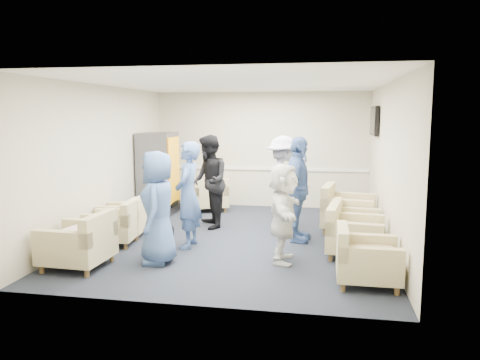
% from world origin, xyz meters
% --- Properties ---
extents(floor, '(6.00, 6.00, 0.00)m').
position_xyz_m(floor, '(0.00, 0.00, 0.00)').
color(floor, black).
rests_on(floor, ground).
extents(ceiling, '(6.00, 6.00, 0.00)m').
position_xyz_m(ceiling, '(0.00, 0.00, 2.70)').
color(ceiling, white).
rests_on(ceiling, back_wall).
extents(back_wall, '(5.00, 0.02, 2.70)m').
position_xyz_m(back_wall, '(0.00, 3.00, 1.35)').
color(back_wall, beige).
rests_on(back_wall, floor).
extents(front_wall, '(5.00, 0.02, 2.70)m').
position_xyz_m(front_wall, '(0.00, -3.00, 1.35)').
color(front_wall, beige).
rests_on(front_wall, floor).
extents(left_wall, '(0.02, 6.00, 2.70)m').
position_xyz_m(left_wall, '(-2.50, 0.00, 1.35)').
color(left_wall, beige).
rests_on(left_wall, floor).
extents(right_wall, '(0.02, 6.00, 2.70)m').
position_xyz_m(right_wall, '(2.50, 0.00, 1.35)').
color(right_wall, beige).
rests_on(right_wall, floor).
extents(chair_rail, '(4.98, 0.04, 0.06)m').
position_xyz_m(chair_rail, '(0.00, 2.98, 0.90)').
color(chair_rail, silver).
rests_on(chair_rail, back_wall).
extents(tv, '(0.10, 1.00, 0.58)m').
position_xyz_m(tv, '(2.44, 1.80, 2.05)').
color(tv, black).
rests_on(tv, right_wall).
extents(armchair_left_near, '(0.89, 0.89, 0.68)m').
position_xyz_m(armchair_left_near, '(-1.92, -1.98, 0.34)').
color(armchair_left_near, tan).
rests_on(armchair_left_near, floor).
extents(armchair_left_mid, '(0.87, 0.87, 0.63)m').
position_xyz_m(armchair_left_mid, '(-1.98, -0.72, 0.31)').
color(armchair_left_mid, tan).
rests_on(armchair_left_mid, floor).
extents(armchair_left_far, '(0.84, 0.84, 0.61)m').
position_xyz_m(armchair_left_far, '(-2.01, -0.21, 0.31)').
color(armchair_left_far, tan).
rests_on(armchair_left_far, floor).
extents(armchair_right_near, '(0.80, 0.80, 0.63)m').
position_xyz_m(armchair_right_near, '(2.00, -1.93, 0.32)').
color(armchair_right_near, tan).
rests_on(armchair_right_near, floor).
extents(armchair_right_midnear, '(0.93, 0.93, 0.67)m').
position_xyz_m(armchair_right_midnear, '(1.91, -0.74, 0.33)').
color(armchair_right_midnear, tan).
rests_on(armchair_right_midnear, floor).
extents(armchair_right_midfar, '(0.89, 0.89, 0.63)m').
position_xyz_m(armchair_right_midfar, '(1.96, -0.07, 0.31)').
color(armchair_right_midfar, tan).
rests_on(armchair_right_midfar, floor).
extents(armchair_right_far, '(1.06, 1.06, 0.74)m').
position_xyz_m(armchair_right_far, '(1.88, 0.84, 0.37)').
color(armchair_right_far, tan).
rests_on(armchair_right_far, floor).
extents(armchair_corner, '(1.07, 1.07, 0.65)m').
position_xyz_m(armchair_corner, '(-1.09, 2.24, 0.32)').
color(armchair_corner, tan).
rests_on(armchair_corner, floor).
extents(vending_machine, '(0.73, 0.85, 1.78)m').
position_xyz_m(vending_machine, '(-2.09, 1.73, 0.89)').
color(vending_machine, '#53535B').
rests_on(vending_machine, floor).
extents(backpack, '(0.31, 0.27, 0.44)m').
position_xyz_m(backpack, '(-1.04, -0.89, 0.23)').
color(backpack, black).
rests_on(backpack, floor).
extents(pillow, '(0.43, 0.52, 0.13)m').
position_xyz_m(pillow, '(-1.93, -1.97, 0.52)').
color(pillow, beige).
rests_on(pillow, armchair_left_near).
extents(person_front_left, '(0.66, 0.89, 1.66)m').
position_xyz_m(person_front_left, '(-0.91, -1.55, 0.83)').
color(person_front_left, '#3E5C96').
rests_on(person_front_left, floor).
extents(person_mid_left, '(0.42, 0.64, 1.74)m').
position_xyz_m(person_mid_left, '(-0.71, -0.68, 0.87)').
color(person_mid_left, '#3E5C96').
rests_on(person_mid_left, floor).
extents(person_back_left, '(0.97, 1.07, 1.80)m').
position_xyz_m(person_back_left, '(-0.70, 0.68, 0.90)').
color(person_back_left, black).
rests_on(person_back_left, floor).
extents(person_back_right, '(0.96, 1.29, 1.78)m').
position_xyz_m(person_back_right, '(0.71, 0.93, 0.89)').
color(person_back_right, silver).
rests_on(person_back_right, floor).
extents(person_mid_right, '(0.55, 1.10, 1.81)m').
position_xyz_m(person_mid_right, '(1.04, -0.01, 0.91)').
color(person_mid_right, '#3E5C96').
rests_on(person_mid_right, floor).
extents(person_front_right, '(0.46, 1.38, 1.48)m').
position_xyz_m(person_front_right, '(0.89, -1.19, 0.74)').
color(person_front_right, silver).
rests_on(person_front_right, floor).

